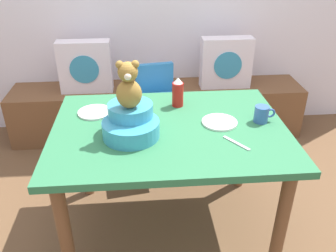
{
  "coord_description": "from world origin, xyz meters",
  "views": [
    {
      "loc": [
        -0.15,
        -1.7,
        1.7
      ],
      "look_at": [
        0.0,
        0.1,
        0.69
      ],
      "focal_mm": 37.7,
      "sensor_mm": 36.0,
      "label": 1
    }
  ],
  "objects": [
    {
      "name": "book_stack",
      "position": [
        0.01,
        1.22,
        0.5
      ],
      "size": [
        0.2,
        0.14,
        0.07
      ],
      "primitive_type": "cube",
      "color": "#758CC5",
      "rests_on": "window_bench"
    },
    {
      "name": "ketchup_bottle",
      "position": [
        0.07,
        0.27,
        0.83
      ],
      "size": [
        0.07,
        0.07,
        0.18
      ],
      "color": "red",
      "rests_on": "dining_table"
    },
    {
      "name": "dining_table",
      "position": [
        0.0,
        0.0,
        0.64
      ],
      "size": [
        1.3,
        0.95,
        0.74
      ],
      "color": "#2D7247",
      "rests_on": "ground_plane"
    },
    {
      "name": "pillow_floral_left",
      "position": [
        -0.61,
        1.2,
        0.68
      ],
      "size": [
        0.44,
        0.15,
        0.44
      ],
      "color": "silver",
      "rests_on": "window_bench"
    },
    {
      "name": "pillow_floral_right",
      "position": [
        0.6,
        1.2,
        0.68
      ],
      "size": [
        0.44,
        0.15,
        0.44
      ],
      "color": "silver",
      "rests_on": "window_bench"
    },
    {
      "name": "dinner_plate_far",
      "position": [
        -0.43,
        0.2,
        0.75
      ],
      "size": [
        0.2,
        0.2,
        0.01
      ],
      "primitive_type": "cylinder",
      "color": "white",
      "rests_on": "dining_table"
    },
    {
      "name": "infant_seat_teal",
      "position": [
        -0.21,
        -0.06,
        0.81
      ],
      "size": [
        0.3,
        0.33,
        0.16
      ],
      "color": "teal",
      "rests_on": "dining_table"
    },
    {
      "name": "window_bench",
      "position": [
        0.0,
        1.22,
        0.23
      ],
      "size": [
        2.6,
        0.44,
        0.46
      ],
      "primitive_type": "cube",
      "color": "brown",
      "rests_on": "ground_plane"
    },
    {
      "name": "table_fork",
      "position": [
        0.33,
        -0.2,
        0.74
      ],
      "size": [
        0.11,
        0.15,
        0.01
      ],
      "primitive_type": "cube",
      "rotation": [
        0.0,
        0.0,
        0.61
      ],
      "color": "silver",
      "rests_on": "dining_table"
    },
    {
      "name": "highchair",
      "position": [
        -0.02,
        0.79,
        0.52
      ],
      "size": [
        0.37,
        0.49,
        0.79
      ],
      "color": "#2672B2",
      "rests_on": "ground_plane"
    },
    {
      "name": "coffee_mug",
      "position": [
        0.52,
        0.02,
        0.79
      ],
      "size": [
        0.12,
        0.08,
        0.09
      ],
      "color": "#335999",
      "rests_on": "dining_table"
    },
    {
      "name": "teddy_bear",
      "position": [
        -0.21,
        -0.06,
        1.02
      ],
      "size": [
        0.13,
        0.12,
        0.25
      ],
      "color": "olive",
      "rests_on": "infant_seat_teal"
    },
    {
      "name": "dinner_plate_near",
      "position": [
        0.29,
        0.02,
        0.75
      ],
      "size": [
        0.2,
        0.2,
        0.01
      ],
      "primitive_type": "cylinder",
      "color": "white",
      "rests_on": "dining_table"
    },
    {
      "name": "ground_plane",
      "position": [
        0.0,
        0.0,
        0.0
      ],
      "size": [
        8.0,
        8.0,
        0.0
      ],
      "primitive_type": "plane",
      "color": "brown"
    }
  ]
}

